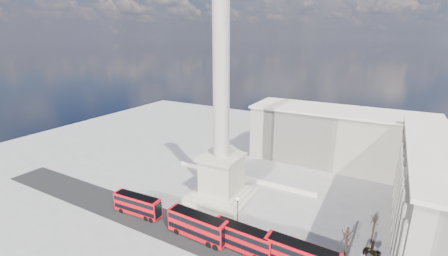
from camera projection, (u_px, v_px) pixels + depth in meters
ground at (211, 207)px, 67.33m from camera, size 180.00×180.00×0.00m
asphalt_road at (205, 239)px, 56.62m from camera, size 120.00×9.00×0.01m
nelsons_column at (221, 147)px, 67.82m from camera, size 14.00×14.00×49.85m
balustrade_wall at (242, 177)px, 80.56m from camera, size 40.00×0.60×1.10m
building_northeast at (338, 137)px, 89.06m from camera, size 51.00×17.00×16.60m
red_bus_a at (138, 205)px, 63.89m from camera, size 11.22×3.19×4.50m
red_bus_b at (198, 226)px, 56.31m from camera, size 12.30×3.25×4.95m
red_bus_c at (243, 238)px, 52.98m from camera, size 11.58×3.05×4.66m
victorian_lamp at (238, 211)px, 58.44m from camera, size 0.60×0.60×7.03m
bare_tree_near at (347, 236)px, 46.66m from camera, size 2.00×2.00×8.75m
bare_tree_mid at (375, 219)px, 54.52m from camera, size 1.62×1.62×6.13m
bare_tree_far at (435, 226)px, 52.00m from camera, size 1.59×1.59×6.48m
pedestrian_walking at (259, 233)px, 56.87m from camera, size 0.67×0.45×1.78m
pedestrian_standing at (301, 254)px, 51.23m from camera, size 1.16×1.11×1.89m
pedestrian_crossing at (287, 243)px, 54.17m from camera, size 0.93×1.04×1.70m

